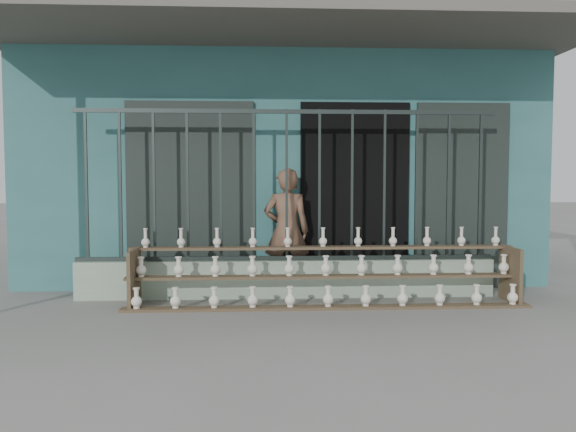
{
  "coord_description": "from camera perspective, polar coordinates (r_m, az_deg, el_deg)",
  "views": [
    {
      "loc": [
        -0.32,
        -5.39,
        1.41
      ],
      "look_at": [
        0.0,
        1.0,
        1.0
      ],
      "focal_mm": 35.0,
      "sensor_mm": 36.0,
      "label": 1
    }
  ],
  "objects": [
    {
      "name": "elderly_woman",
      "position": [
        6.98,
        -0.15,
        -1.52
      ],
      "size": [
        0.58,
        0.4,
        1.56
      ],
      "primitive_type": "imported",
      "rotation": [
        0.0,
        0.0,
        3.1
      ],
      "color": "brown",
      "rests_on": "ground"
    },
    {
      "name": "ground",
      "position": [
        5.58,
        0.53,
        -10.97
      ],
      "size": [
        60.0,
        60.0,
        0.0
      ],
      "primitive_type": "plane",
      "color": "slate"
    },
    {
      "name": "parapet_wall",
      "position": [
        6.8,
        -0.13,
        -6.37
      ],
      "size": [
        5.0,
        0.2,
        0.45
      ],
      "primitive_type": "cube",
      "color": "#9FB99F",
      "rests_on": "ground"
    },
    {
      "name": "workshop_building",
      "position": [
        9.62,
        -0.95,
        4.91
      ],
      "size": [
        7.4,
        6.6,
        3.21
      ],
      "color": "#336B6C",
      "rests_on": "ground"
    },
    {
      "name": "shelf_rack",
      "position": [
        6.4,
        3.85,
        -5.79
      ],
      "size": [
        4.5,
        0.68,
        0.85
      ],
      "color": "brown",
      "rests_on": "ground"
    },
    {
      "name": "security_fence",
      "position": [
        6.69,
        -0.13,
        3.14
      ],
      "size": [
        5.0,
        0.04,
        1.8
      ],
      "color": "#283330",
      "rests_on": "parapet_wall"
    }
  ]
}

